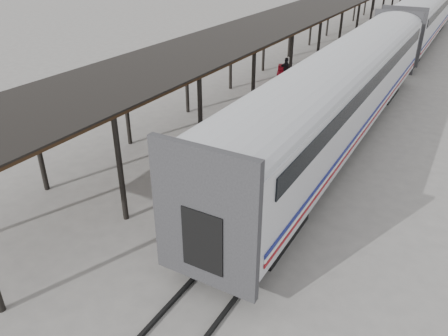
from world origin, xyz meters
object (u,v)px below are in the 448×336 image
baggage_cart (198,192)px  luggage_tug (284,77)px  pedestrian (286,71)px  porter (193,173)px

baggage_cart → luggage_tug: 15.82m
baggage_cart → pedestrian: size_ratio=1.43×
luggage_tug → porter: size_ratio=0.87×
porter → luggage_tug: bearing=9.9°
baggage_cart → pedestrian: pedestrian is taller
porter → pedestrian: (-3.36, 16.29, -0.89)m
baggage_cart → luggage_tug: luggage_tug is taller
luggage_tug → porter: bearing=-97.9°
baggage_cart → luggage_tug: bearing=87.3°
baggage_cart → porter: bearing=-83.3°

